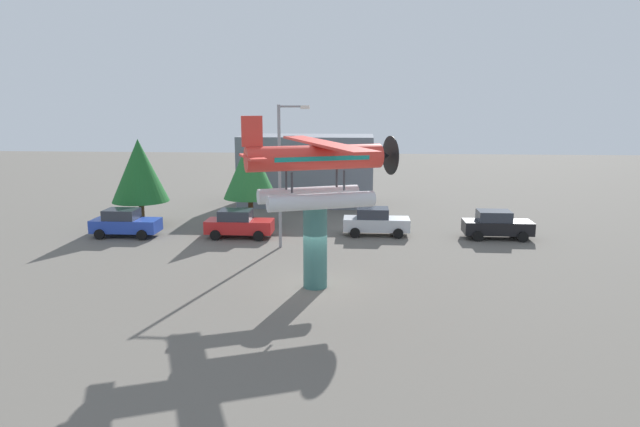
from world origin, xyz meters
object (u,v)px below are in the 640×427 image
(display_pedestal, at_px, (315,247))
(car_far_silver, at_px, (375,221))
(car_distant_black, at_px, (497,225))
(storefront_building, at_px, (307,170))
(streetlight_primary, at_px, (283,166))
(car_near_blue, at_px, (125,223))
(tree_east, at_px, (250,169))
(floatplane_monument, at_px, (318,168))
(tree_west, at_px, (139,171))
(car_mid_red, at_px, (239,224))

(display_pedestal, height_order, car_far_silver, display_pedestal)
(car_distant_black, relative_size, storefront_building, 0.39)
(display_pedestal, distance_m, streetlight_primary, 8.12)
(car_near_blue, xyz_separation_m, tree_east, (7.32, 3.90, 3.07))
(floatplane_monument, relative_size, storefront_building, 0.92)
(car_far_silver, distance_m, streetlight_primary, 7.60)
(car_distant_black, xyz_separation_m, tree_west, (-23.54, 2.00, 2.95))
(car_near_blue, xyz_separation_m, storefront_building, (10.38, 12.81, 1.97))
(car_distant_black, distance_m, storefront_building, 17.54)
(floatplane_monument, bearing_deg, car_distant_black, 23.03)
(tree_east, bearing_deg, display_pedestal, -67.04)
(car_mid_red, bearing_deg, floatplane_monument, -58.67)
(streetlight_primary, bearing_deg, car_mid_red, 144.02)
(car_mid_red, bearing_deg, car_far_silver, 8.59)
(car_near_blue, height_order, car_distant_black, same)
(storefront_building, bearing_deg, display_pedestal, -83.54)
(streetlight_primary, bearing_deg, tree_east, 117.63)
(floatplane_monument, height_order, streetlight_primary, streetlight_primary)
(tree_west, bearing_deg, car_near_blue, -87.35)
(car_far_silver, relative_size, tree_east, 0.70)
(streetlight_primary, relative_size, storefront_building, 0.76)
(floatplane_monument, xyz_separation_m, car_far_silver, (2.87, 10.74, -4.63))
(tree_west, distance_m, tree_east, 7.50)
(floatplane_monument, height_order, tree_east, floatplane_monument)
(floatplane_monument, bearing_deg, streetlight_primary, 88.00)
(streetlight_primary, xyz_separation_m, tree_east, (-3.09, 5.90, -0.83))
(tree_east, bearing_deg, car_mid_red, -91.26)
(display_pedestal, distance_m, tree_west, 18.08)
(car_near_blue, relative_size, tree_west, 0.70)
(storefront_building, relative_size, tree_east, 1.82)
(car_near_blue, relative_size, car_mid_red, 1.00)
(car_near_blue, xyz_separation_m, streetlight_primary, (10.41, -2.00, 3.89))
(display_pedestal, xyz_separation_m, storefront_building, (-2.49, 22.00, 0.93))
(display_pedestal, bearing_deg, car_near_blue, 144.48)
(car_near_blue, height_order, car_far_silver, same)
(car_mid_red, xyz_separation_m, tree_west, (-7.39, 2.91, 2.95))
(car_distant_black, distance_m, tree_east, 16.58)
(car_far_silver, bearing_deg, streetlight_primary, -146.51)
(car_mid_red, height_order, streetlight_primary, streetlight_primary)
(car_distant_black, distance_m, streetlight_primary, 13.93)
(floatplane_monument, bearing_deg, car_far_silver, 53.21)
(floatplane_monument, distance_m, tree_west, 18.11)
(floatplane_monument, height_order, tree_west, floatplane_monument)
(car_distant_black, height_order, streetlight_primary, streetlight_primary)
(car_mid_red, distance_m, streetlight_primary, 5.52)
(car_mid_red, xyz_separation_m, storefront_building, (3.14, 12.51, 1.97))
(car_far_silver, distance_m, tree_west, 16.36)
(storefront_building, bearing_deg, tree_west, -137.65)
(streetlight_primary, height_order, tree_west, streetlight_primary)
(car_near_blue, bearing_deg, floatplane_monument, -35.13)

